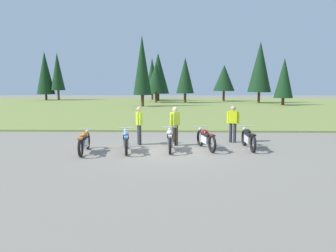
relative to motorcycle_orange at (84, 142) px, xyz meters
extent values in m
plane|color=gray|center=(3.18, 0.56, -0.44)|extent=(140.00, 140.00, 0.00)
cube|color=olive|center=(3.18, 27.37, -0.39)|extent=(80.00, 44.00, 0.10)
cylinder|color=#47331E|center=(-0.49, 25.23, 0.30)|extent=(0.36, 0.36, 1.47)
cone|color=#143319|center=(-0.49, 25.23, 4.51)|extent=(2.16, 2.16, 6.95)
cylinder|color=#47331E|center=(15.32, 32.93, 0.38)|extent=(0.36, 0.36, 1.64)
cone|color=#143319|center=(15.32, 32.93, 4.73)|extent=(3.29, 3.29, 7.06)
cylinder|color=#47331E|center=(-16.46, 40.57, 0.45)|extent=(0.36, 0.36, 1.78)
cone|color=#143319|center=(-16.46, 40.57, 4.48)|extent=(2.31, 2.31, 6.27)
cylinder|color=#47331E|center=(-18.80, 41.05, 0.11)|extent=(0.36, 0.36, 1.10)
cone|color=#143319|center=(-18.80, 41.05, 4.26)|extent=(2.98, 2.98, 7.20)
cylinder|color=#47331E|center=(0.60, 38.82, 0.20)|extent=(0.36, 0.36, 1.28)
cone|color=#143319|center=(0.60, 38.82, 4.08)|extent=(3.54, 3.54, 6.47)
cylinder|color=#47331E|center=(0.58, 33.88, 0.40)|extent=(0.36, 0.36, 1.68)
cone|color=#143319|center=(0.58, 33.88, 3.31)|extent=(2.90, 2.90, 4.14)
cylinder|color=#47331E|center=(17.03, 27.90, 0.07)|extent=(0.36, 0.36, 1.02)
cone|color=#143319|center=(17.03, 27.90, 3.08)|extent=(2.34, 2.34, 4.99)
cylinder|color=#47331E|center=(11.05, 37.72, 0.42)|extent=(0.36, 0.36, 1.72)
cone|color=#143319|center=(11.05, 37.72, 3.32)|extent=(3.36, 3.36, 4.08)
cylinder|color=#47331E|center=(-0.73, 43.49, 0.40)|extent=(0.36, 0.36, 1.67)
cone|color=#143319|center=(-0.73, 43.49, 4.12)|extent=(2.18, 2.18, 5.77)
cylinder|color=#47331E|center=(4.80, 32.93, 0.29)|extent=(0.36, 0.36, 1.46)
cone|color=#143319|center=(4.80, 32.93, 3.56)|extent=(2.55, 2.55, 5.08)
torus|color=black|center=(-0.07, 0.68, -0.09)|extent=(0.17, 0.71, 0.70)
torus|color=black|center=(0.07, -0.71, -0.09)|extent=(0.17, 0.71, 0.70)
cube|color=silver|center=(0.00, -0.01, -0.04)|extent=(0.27, 0.66, 0.28)
ellipsoid|color=orange|center=(-0.02, 0.17, 0.24)|extent=(0.31, 0.50, 0.22)
cube|color=black|center=(0.02, -0.23, 0.18)|extent=(0.27, 0.50, 0.10)
cube|color=orange|center=(0.07, -0.71, 0.25)|extent=(0.17, 0.33, 0.06)
cylinder|color=silver|center=(-0.06, 0.58, 0.42)|extent=(0.62, 0.10, 0.03)
sphere|color=silver|center=(-0.08, 0.70, 0.29)|extent=(0.14, 0.14, 0.14)
cylinder|color=silver|center=(0.17, -0.30, -0.14)|extent=(0.13, 0.55, 0.07)
torus|color=black|center=(1.44, 0.93, -0.09)|extent=(0.22, 0.71, 0.70)
torus|color=black|center=(1.68, -0.44, -0.09)|extent=(0.22, 0.71, 0.70)
cube|color=silver|center=(1.56, 0.25, -0.04)|extent=(0.31, 0.67, 0.28)
ellipsoid|color=#598CC6|center=(1.53, 0.42, 0.24)|extent=(0.34, 0.52, 0.22)
cube|color=black|center=(1.60, 0.03, 0.18)|extent=(0.30, 0.51, 0.10)
cube|color=#598CC6|center=(1.68, -0.44, 0.25)|extent=(0.19, 0.34, 0.06)
cylinder|color=silver|center=(1.45, 0.84, 0.42)|extent=(0.62, 0.14, 0.03)
sphere|color=silver|center=(1.43, 0.95, 0.29)|extent=(0.14, 0.14, 0.14)
cylinder|color=silver|center=(1.75, -0.02, -0.14)|extent=(0.17, 0.55, 0.07)
torus|color=black|center=(3.25, 1.25, -0.09)|extent=(0.12, 0.70, 0.70)
torus|color=black|center=(3.29, -0.15, -0.09)|extent=(0.12, 0.70, 0.70)
cube|color=silver|center=(3.27, 0.55, -0.04)|extent=(0.22, 0.65, 0.28)
ellipsoid|color=#B7B7BC|center=(3.26, 0.73, 0.24)|extent=(0.28, 0.49, 0.22)
cube|color=black|center=(3.28, 0.33, 0.18)|extent=(0.24, 0.49, 0.10)
cube|color=#B7B7BC|center=(3.29, -0.15, 0.25)|extent=(0.15, 0.32, 0.06)
cylinder|color=silver|center=(3.25, 1.15, 0.42)|extent=(0.62, 0.05, 0.03)
sphere|color=silver|center=(3.25, 1.27, 0.29)|extent=(0.14, 0.14, 0.14)
cylinder|color=silver|center=(3.42, 0.26, -0.14)|extent=(0.09, 0.55, 0.07)
torus|color=black|center=(4.55, 1.48, -0.09)|extent=(0.27, 0.70, 0.70)
torus|color=black|center=(4.90, 0.12, -0.09)|extent=(0.27, 0.70, 0.70)
cube|color=silver|center=(4.73, 0.80, -0.04)|extent=(0.35, 0.67, 0.28)
ellipsoid|color=maroon|center=(4.68, 0.97, 0.24)|extent=(0.37, 0.53, 0.22)
cube|color=black|center=(4.78, 0.59, 0.18)|extent=(0.33, 0.52, 0.10)
cube|color=maroon|center=(4.90, 0.12, 0.25)|extent=(0.22, 0.34, 0.06)
cylinder|color=silver|center=(4.58, 1.38, 0.42)|extent=(0.61, 0.19, 0.03)
sphere|color=silver|center=(4.55, 1.50, 0.29)|extent=(0.14, 0.14, 0.14)
cylinder|color=silver|center=(4.94, 0.54, -0.14)|extent=(0.21, 0.55, 0.07)
torus|color=black|center=(6.45, 1.61, -0.09)|extent=(0.12, 0.70, 0.70)
torus|color=black|center=(6.48, 0.21, -0.09)|extent=(0.12, 0.70, 0.70)
cube|color=silver|center=(6.47, 0.91, -0.04)|extent=(0.21, 0.64, 0.28)
ellipsoid|color=black|center=(6.46, 1.09, 0.24)|extent=(0.27, 0.49, 0.22)
cube|color=black|center=(6.47, 0.69, 0.18)|extent=(0.23, 0.48, 0.10)
cube|color=black|center=(6.48, 0.21, 0.25)|extent=(0.15, 0.32, 0.06)
cylinder|color=silver|center=(6.45, 1.51, 0.42)|extent=(0.62, 0.05, 0.03)
sphere|color=silver|center=(6.45, 1.63, 0.29)|extent=(0.14, 0.14, 0.14)
cylinder|color=silver|center=(6.61, 0.61, -0.14)|extent=(0.08, 0.55, 0.07)
cylinder|color=#4C4233|center=(3.40, 1.51, 0.00)|extent=(0.14, 0.14, 0.88)
cylinder|color=#4C4233|center=(3.54, 1.64, 0.00)|extent=(0.14, 0.14, 0.88)
cube|color=#C6E52D|center=(3.47, 1.58, 0.72)|extent=(0.41, 0.41, 0.56)
sphere|color=beige|center=(3.47, 1.58, 1.12)|extent=(0.22, 0.22, 0.22)
cylinder|color=#C6E52D|center=(3.30, 1.42, 0.70)|extent=(0.09, 0.09, 0.52)
cylinder|color=#C6E52D|center=(3.64, 1.73, 0.70)|extent=(0.09, 0.09, 0.52)
cylinder|color=#2D2D38|center=(1.94, 1.62, 0.00)|extent=(0.14, 0.14, 0.88)
cylinder|color=#2D2D38|center=(1.88, 1.79, 0.00)|extent=(0.14, 0.14, 0.88)
cube|color=#C6E52D|center=(1.91, 1.70, 0.72)|extent=(0.33, 0.41, 0.56)
sphere|color=tan|center=(1.91, 1.70, 1.12)|extent=(0.22, 0.22, 0.22)
cylinder|color=#C6E52D|center=(1.99, 1.49, 0.70)|extent=(0.09, 0.09, 0.52)
cylinder|color=#C6E52D|center=(1.84, 1.92, 0.70)|extent=(0.09, 0.09, 0.52)
cylinder|color=#2D2D38|center=(6.18, 2.34, 0.00)|extent=(0.14, 0.14, 0.88)
cylinder|color=#2D2D38|center=(6.00, 2.39, 0.00)|extent=(0.14, 0.14, 0.88)
cube|color=#D8EA19|center=(6.09, 2.36, 0.72)|extent=(0.41, 0.31, 0.56)
sphere|color=tan|center=(6.09, 2.36, 1.12)|extent=(0.22, 0.22, 0.22)
cylinder|color=#D8EA19|center=(6.31, 2.30, 0.70)|extent=(0.09, 0.09, 0.52)
cylinder|color=#D8EA19|center=(5.87, 2.43, 0.70)|extent=(0.09, 0.09, 0.52)
camera|label=1|loc=(3.52, -11.56, 2.14)|focal=33.02mm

